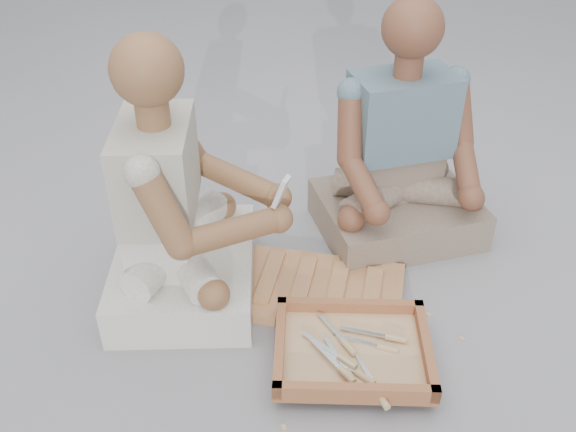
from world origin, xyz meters
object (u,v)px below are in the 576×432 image
(carved_panel, at_px, (321,291))
(tool_tray, at_px, (352,350))
(companion, at_px, (401,162))
(craftsman, at_px, (177,215))

(carved_panel, distance_m, tool_tray, 0.35)
(tool_tray, xyz_separation_m, companion, (0.03, 0.80, 0.26))
(craftsman, distance_m, companion, 0.92)
(carved_panel, relative_size, tool_tray, 1.02)
(carved_panel, height_order, companion, companion)
(tool_tray, distance_m, craftsman, 0.75)
(carved_panel, distance_m, companion, 0.62)
(carved_panel, xyz_separation_m, craftsman, (-0.50, -0.09, 0.31))
(carved_panel, bearing_deg, tool_tray, -60.40)
(companion, bearing_deg, tool_tray, 56.42)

